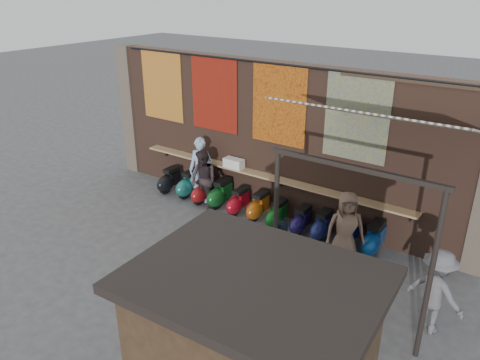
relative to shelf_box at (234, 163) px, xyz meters
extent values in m
plane|color=#474749|center=(0.94, -2.30, -1.25)|extent=(70.00, 70.00, 0.00)
cube|color=brown|center=(0.94, 0.40, 0.75)|extent=(10.00, 0.40, 4.00)
cube|color=#4C4238|center=(-4.26, 0.40, 0.75)|extent=(0.50, 0.50, 4.00)
cube|color=#9E7A51|center=(0.94, 0.03, -0.15)|extent=(8.00, 0.32, 0.05)
cube|color=white|center=(0.00, 0.00, 0.00)|extent=(0.55, 0.27, 0.25)
cube|color=maroon|center=(-2.66, 0.18, 1.75)|extent=(1.50, 0.02, 2.00)
cube|color=red|center=(-0.76, 0.18, 1.75)|extent=(1.50, 0.02, 2.00)
cube|color=#B35C16|center=(1.24, 0.18, 1.75)|extent=(1.50, 0.02, 2.00)
cube|color=navy|center=(3.24, 0.18, 1.75)|extent=(1.50, 0.02, 2.00)
cylinder|color=black|center=(0.94, 0.17, 2.73)|extent=(9.50, 0.06, 0.06)
imported|color=#96B8DB|center=(-0.92, -0.30, -0.32)|extent=(0.79, 0.64, 1.87)
imported|color=#2A2023|center=(-0.57, -0.62, -0.42)|extent=(0.91, 0.76, 1.66)
imported|color=#152031|center=(3.10, -2.74, -0.43)|extent=(1.02, 0.59, 1.64)
imported|color=#5F5E63|center=(5.84, -2.11, -0.44)|extent=(1.18, 0.88, 1.63)
imported|color=#785D4C|center=(3.68, -1.00, -0.39)|extent=(1.00, 0.93, 1.72)
cube|color=black|center=(4.54, -5.93, 1.50)|extent=(2.88, 2.27, 0.12)
cube|color=gold|center=(4.50, -4.97, 0.70)|extent=(1.20, 0.10, 0.50)
cube|color=#473321|center=(4.50, -4.97, -0.27)|extent=(2.07, 0.20, 0.06)
cube|color=beige|center=(4.44, -1.40, 2.30)|extent=(3.20, 3.28, 0.97)
cube|color=#33261C|center=(4.44, 0.19, 2.70)|extent=(3.30, 0.08, 0.12)
cube|color=black|center=(4.44, -2.90, 1.83)|extent=(3.00, 0.08, 0.08)
cylinder|color=black|center=(3.04, -2.90, 0.30)|extent=(0.09, 0.09, 3.10)
cylinder|color=black|center=(5.84, -2.90, 0.30)|extent=(0.09, 0.09, 3.10)
camera|label=1|loc=(6.88, -9.57, 4.57)|focal=35.00mm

